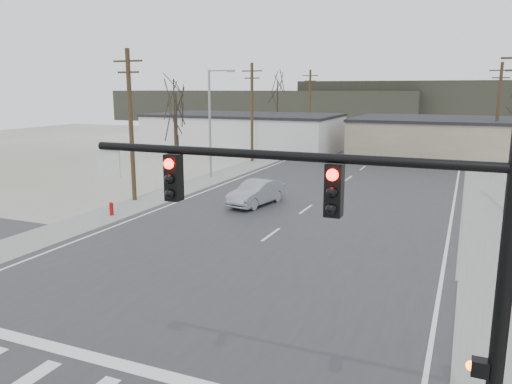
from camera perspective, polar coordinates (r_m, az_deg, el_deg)
ground at (r=19.16m, az=-7.24°, el=-11.29°), size 140.00×140.00×0.00m
main_road at (r=32.35m, az=6.23°, el=-1.63°), size 18.00×110.00×0.05m
cross_road at (r=19.15m, az=-7.24°, el=-11.23°), size 90.00×10.00×0.04m
sidewalk_left at (r=40.95m, az=-6.01°, el=1.21°), size 3.00×90.00×0.06m
sidewalk_right at (r=35.97m, az=25.04°, el=-1.31°), size 3.00×90.00×0.06m
traffic_signal_mast at (r=9.45m, az=15.19°, el=-5.85°), size 8.95×0.43×7.20m
fire_hydrant at (r=30.91m, az=-16.20°, el=-1.85°), size 0.24×0.24×0.87m
building_left_far at (r=60.80m, az=-1.34°, el=6.82°), size 22.30×12.30×4.50m
building_right_far at (r=59.41m, az=24.03°, el=5.60°), size 26.30×14.30×4.30m
upole_left_b at (r=34.12m, az=-14.11°, el=7.62°), size 2.20×0.30×10.00m
upole_left_c at (r=51.49m, az=-0.46°, el=9.24°), size 2.20×0.30×10.00m
upole_left_d at (r=70.27m, az=6.16°, el=9.84°), size 2.20×0.30×10.00m
upole_right_b at (r=55.26m, az=25.90°, el=8.25°), size 2.20×0.30×10.00m
streetlight_main at (r=42.19m, az=-5.07°, el=8.46°), size 2.40×0.25×9.00m
tree_left_near at (r=41.55m, az=-9.09°, el=8.51°), size 3.30×3.30×7.35m
tree_left_far at (r=65.37m, az=2.48°, el=10.69°), size 3.96×3.96×8.82m
tree_left_mid at (r=58.15m, az=-9.35°, el=10.42°), size 3.96×3.96×8.82m
hill_left at (r=115.92m, az=0.74°, el=9.77°), size 70.00×18.00×7.00m
hill_center at (r=111.36m, az=26.48°, el=9.00°), size 80.00×18.00×9.00m
sedan_crossing at (r=32.38m, az=0.01°, el=-0.08°), size 2.50×5.00×1.57m
car_far_a at (r=66.92m, az=17.33°, el=5.50°), size 2.53×5.42×1.53m
car_far_b at (r=71.90m, az=14.60°, el=6.01°), size 2.25×4.41×1.44m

